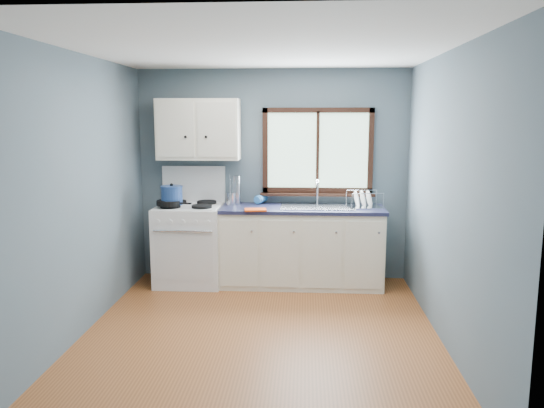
# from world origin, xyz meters

# --- Properties ---
(floor) EXTENTS (3.20, 3.60, 0.02)m
(floor) POSITION_xyz_m (0.00, 0.00, -0.01)
(floor) COLOR #9B5629
(floor) RESTS_ON ground
(ceiling) EXTENTS (3.20, 3.60, 0.02)m
(ceiling) POSITION_xyz_m (0.00, 0.00, 2.51)
(ceiling) COLOR white
(ceiling) RESTS_ON wall_back
(wall_back) EXTENTS (3.20, 0.02, 2.50)m
(wall_back) POSITION_xyz_m (0.00, 1.81, 1.25)
(wall_back) COLOR slate
(wall_back) RESTS_ON ground
(wall_front) EXTENTS (3.20, 0.02, 2.50)m
(wall_front) POSITION_xyz_m (0.00, -1.81, 1.25)
(wall_front) COLOR slate
(wall_front) RESTS_ON ground
(wall_left) EXTENTS (0.02, 3.60, 2.50)m
(wall_left) POSITION_xyz_m (-1.61, 0.00, 1.25)
(wall_left) COLOR slate
(wall_left) RESTS_ON ground
(wall_right) EXTENTS (0.02, 3.60, 2.50)m
(wall_right) POSITION_xyz_m (1.61, 0.00, 1.25)
(wall_right) COLOR slate
(wall_right) RESTS_ON ground
(gas_range) EXTENTS (0.76, 0.69, 1.36)m
(gas_range) POSITION_xyz_m (-0.95, 1.47, 0.49)
(gas_range) COLOR white
(gas_range) RESTS_ON floor
(base_cabinets) EXTENTS (1.85, 0.60, 0.88)m
(base_cabinets) POSITION_xyz_m (0.36, 1.49, 0.41)
(base_cabinets) COLOR white
(base_cabinets) RESTS_ON floor
(countertop) EXTENTS (1.89, 0.64, 0.04)m
(countertop) POSITION_xyz_m (0.36, 1.49, 0.90)
(countertop) COLOR #181A33
(countertop) RESTS_ON base_cabinets
(sink) EXTENTS (0.84, 0.46, 0.44)m
(sink) POSITION_xyz_m (0.54, 1.49, 0.86)
(sink) COLOR silver
(sink) RESTS_ON countertop
(window) EXTENTS (1.36, 0.10, 1.03)m
(window) POSITION_xyz_m (0.54, 1.77, 1.48)
(window) COLOR #9EC6A8
(window) RESTS_ON wall_back
(upper_cabinets) EXTENTS (0.95, 0.35, 0.70)m
(upper_cabinets) POSITION_xyz_m (-0.85, 1.63, 1.80)
(upper_cabinets) COLOR white
(upper_cabinets) RESTS_ON wall_back
(skillet) EXTENTS (0.43, 0.31, 0.05)m
(skillet) POSITION_xyz_m (-1.14, 1.30, 0.99)
(skillet) COLOR black
(skillet) RESTS_ON gas_range
(stockpot) EXTENTS (0.26, 0.26, 0.24)m
(stockpot) POSITION_xyz_m (-1.11, 1.33, 1.07)
(stockpot) COLOR navy
(stockpot) RESTS_ON gas_range
(utensil_crock) EXTENTS (0.13, 0.13, 0.36)m
(utensil_crock) POSITION_xyz_m (-0.48, 1.60, 0.99)
(utensil_crock) COLOR silver
(utensil_crock) RESTS_ON countertop
(thermos) EXTENTS (0.09, 0.09, 0.34)m
(thermos) POSITION_xyz_m (-0.41, 1.65, 1.09)
(thermos) COLOR silver
(thermos) RESTS_ON countertop
(soap_bottle) EXTENTS (0.14, 0.14, 0.28)m
(soap_bottle) POSITION_xyz_m (-0.17, 1.63, 1.06)
(soap_bottle) COLOR #2E74B4
(soap_bottle) RESTS_ON countertop
(dish_towel) EXTENTS (0.26, 0.20, 0.02)m
(dish_towel) POSITION_xyz_m (-0.15, 1.23, 0.93)
(dish_towel) COLOR #D44212
(dish_towel) RESTS_ON countertop
(dish_rack) EXTENTS (0.42, 0.34, 0.20)m
(dish_rack) POSITION_xyz_m (1.06, 1.51, 0.97)
(dish_rack) COLOR silver
(dish_rack) RESTS_ON countertop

